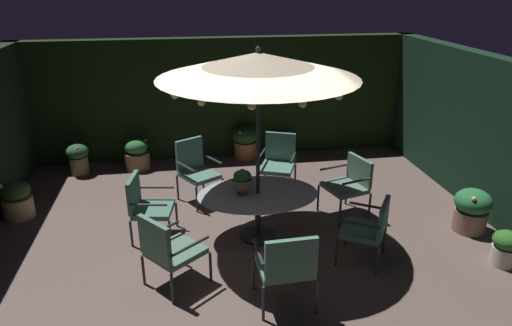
% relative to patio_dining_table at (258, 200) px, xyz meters
% --- Properties ---
extents(ground_plane, '(8.13, 7.82, 0.02)m').
position_rel_patio_dining_table_xyz_m(ground_plane, '(-0.16, -0.21, -0.60)').
color(ground_plane, brown).
extents(hedge_backdrop_rear, '(8.13, 0.30, 2.45)m').
position_rel_patio_dining_table_xyz_m(hedge_backdrop_rear, '(-0.16, 3.55, 0.63)').
color(hedge_backdrop_rear, black).
rests_on(hedge_backdrop_rear, ground_plane).
extents(patio_dining_table, '(1.73, 1.27, 0.71)m').
position_rel_patio_dining_table_xyz_m(patio_dining_table, '(0.00, 0.00, 0.00)').
color(patio_dining_table, '#28312D').
rests_on(patio_dining_table, ground_plane).
extents(patio_umbrella, '(2.65, 2.65, 2.75)m').
position_rel_patio_dining_table_xyz_m(patio_umbrella, '(0.00, -0.00, 1.92)').
color(patio_umbrella, '#292B35').
rests_on(patio_umbrella, ground_plane).
extents(centerpiece_planter, '(0.29, 0.29, 0.38)m').
position_rel_patio_dining_table_xyz_m(centerpiece_planter, '(-0.22, 0.01, 0.33)').
color(centerpiece_planter, '#866849').
rests_on(centerpiece_planter, patio_dining_table).
extents(patio_chair_north, '(0.78, 0.79, 0.90)m').
position_rel_patio_dining_table_xyz_m(patio_chair_north, '(1.35, -0.87, -0.07)').
color(patio_chair_north, '#2D2E2B').
rests_on(patio_chair_north, ground_plane).
extents(patio_chair_northeast, '(0.74, 0.78, 0.95)m').
position_rel_patio_dining_table_xyz_m(patio_chair_northeast, '(1.54, 0.45, -0.02)').
color(patio_chair_northeast, '#322F30').
rests_on(patio_chair_northeast, ground_plane).
extents(patio_chair_east, '(0.77, 0.79, 1.03)m').
position_rel_patio_dining_table_xyz_m(patio_chair_east, '(0.61, 1.50, -0.00)').
color(patio_chair_east, '#2E312C').
rests_on(patio_chair_east, ground_plane).
extents(patio_chair_southeast, '(0.79, 0.81, 1.05)m').
position_rel_patio_dining_table_xyz_m(patio_chair_southeast, '(-0.83, 1.39, -0.00)').
color(patio_chair_southeast, '#282F2E').
rests_on(patio_chair_southeast, ground_plane).
extents(patio_chair_south, '(0.67, 0.69, 0.95)m').
position_rel_patio_dining_table_xyz_m(patio_chair_south, '(-1.59, 0.26, -0.05)').
color(patio_chair_south, '#2D3033').
rests_on(patio_chair_south, ground_plane).
extents(patio_chair_southwest, '(0.86, 0.85, 0.99)m').
position_rel_patio_dining_table_xyz_m(patio_chair_southwest, '(-1.26, -1.02, -0.04)').
color(patio_chair_southwest, '#2C2D2E').
rests_on(patio_chair_southwest, ground_plane).
extents(patio_chair_west, '(0.67, 0.62, 0.99)m').
position_rel_patio_dining_table_xyz_m(patio_chair_west, '(0.06, -1.61, -0.01)').
color(patio_chair_west, '#2F2C35').
rests_on(patio_chair_west, ground_plane).
extents(potted_plant_back_right, '(0.49, 0.49, 0.62)m').
position_rel_patio_dining_table_xyz_m(potted_plant_back_right, '(-1.94, 2.95, -0.29)').
color(potted_plant_back_right, olive).
rests_on(potted_plant_back_right, ground_plane).
extents(potted_plant_right_far, '(0.55, 0.55, 0.70)m').
position_rel_patio_dining_table_xyz_m(potted_plant_right_far, '(0.27, 3.22, -0.21)').
color(potted_plant_right_far, '#AC6841').
rests_on(potted_plant_right_far, ground_plane).
extents(potted_plant_left_far, '(0.36, 0.36, 0.49)m').
position_rel_patio_dining_table_xyz_m(potted_plant_left_far, '(3.11, -1.23, -0.34)').
color(potted_plant_left_far, beige).
rests_on(potted_plant_left_far, ground_plane).
extents(potted_plant_back_center, '(0.53, 0.53, 0.67)m').
position_rel_patio_dining_table_xyz_m(potted_plant_back_center, '(3.18, -0.33, -0.24)').
color(potted_plant_back_center, '#896355').
rests_on(potted_plant_back_center, ground_plane).
extents(potted_plant_back_left, '(0.37, 0.37, 0.54)m').
position_rel_patio_dining_table_xyz_m(potted_plant_back_left, '(1.05, 3.17, -0.30)').
color(potted_plant_back_left, tan).
rests_on(potted_plant_back_left, ground_plane).
extents(potted_plant_left_near, '(0.41, 0.41, 0.61)m').
position_rel_patio_dining_table_xyz_m(potted_plant_left_near, '(-3.02, 2.85, -0.26)').
color(potted_plant_left_near, olive).
rests_on(potted_plant_left_near, ground_plane).
extents(potted_plant_front_corner, '(0.46, 0.46, 0.62)m').
position_rel_patio_dining_table_xyz_m(potted_plant_front_corner, '(-3.65, 1.18, -0.28)').
color(potted_plant_front_corner, tan).
rests_on(potted_plant_front_corner, ground_plane).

